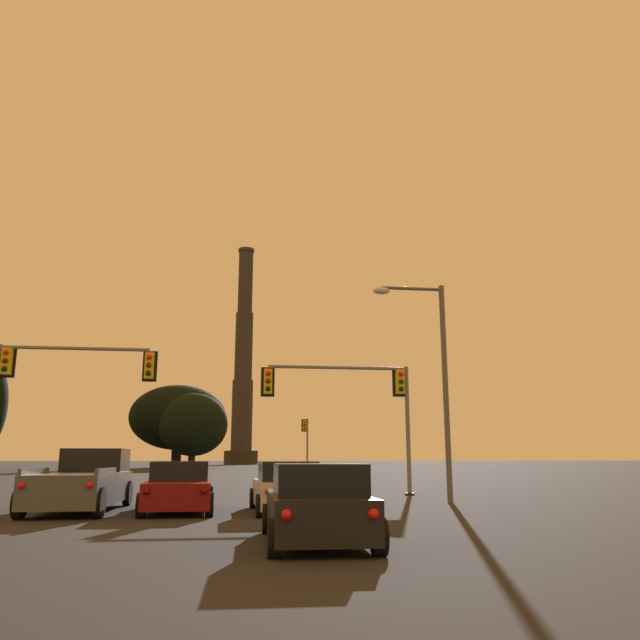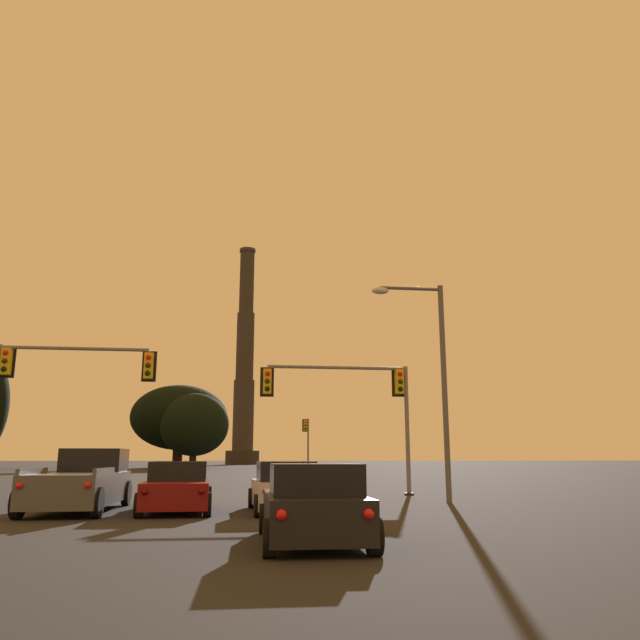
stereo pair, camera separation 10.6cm
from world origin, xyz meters
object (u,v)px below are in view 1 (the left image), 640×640
hatchback_right_lane_second (317,506)px  sedan_center_lane_front (179,488)px  pickup_truck_left_lane_front (84,483)px  traffic_light_far_right (306,437)px  traffic_light_overhead_left (52,379)px  traffic_light_overhead_right (357,394)px  smokestack (243,376)px  hatchback_right_lane_front (286,488)px  street_lamp (433,365)px

hatchback_right_lane_second → sedan_center_lane_front: 8.13m
pickup_truck_left_lane_front → traffic_light_far_right: bearing=75.2°
sedan_center_lane_front → pickup_truck_left_lane_front: size_ratio=0.87×
hatchback_right_lane_second → sedan_center_lane_front: hatchback_right_lane_second is taller
traffic_light_far_right → sedan_center_lane_front: bearing=-101.1°
traffic_light_overhead_left → sedan_center_lane_front: bearing=-47.6°
traffic_light_overhead_right → hatchback_right_lane_second: bearing=-104.0°
hatchback_right_lane_second → sedan_center_lane_front: (-3.12, 7.50, 0.00)m
smokestack → hatchback_right_lane_second: bearing=-89.9°
hatchback_right_lane_front → street_lamp: size_ratio=0.53×
hatchback_right_lane_second → hatchback_right_lane_front: (-0.03, 6.81, 0.00)m
sedan_center_lane_front → hatchback_right_lane_second: bearing=-69.7°
sedan_center_lane_front → street_lamp: 9.93m
hatchback_right_lane_front → traffic_light_overhead_right: traffic_light_overhead_right is taller
traffic_light_overhead_left → traffic_light_overhead_right: (12.31, 0.63, -0.36)m
smokestack → hatchback_right_lane_front: bearing=-89.9°
pickup_truck_left_lane_front → hatchback_right_lane_front: (5.94, -1.27, -0.14)m
hatchback_right_lane_front → smokestack: 122.40m
pickup_truck_left_lane_front → traffic_light_far_right: 44.58m
smokestack → traffic_light_overhead_right: bearing=-88.0°
hatchback_right_lane_front → traffic_light_overhead_right: bearing=62.8°
hatchback_right_lane_second → traffic_light_overhead_right: (3.56, 14.28, 3.51)m
pickup_truck_left_lane_front → traffic_light_overhead_right: (9.53, 6.21, 3.37)m
hatchback_right_lane_second → hatchback_right_lane_front: 6.81m
hatchback_right_lane_second → smokestack: bearing=91.1°
hatchback_right_lane_second → traffic_light_overhead_left: traffic_light_overhead_left is taller
pickup_truck_left_lane_front → sedan_center_lane_front: bearing=-11.3°
street_lamp → smokestack: bearing=92.9°
pickup_truck_left_lane_front → traffic_light_overhead_left: bearing=116.5°
traffic_light_far_right → street_lamp: 41.17m
traffic_light_overhead_left → smokestack: size_ratio=0.13×
sedan_center_lane_front → traffic_light_overhead_left: 9.19m
traffic_light_overhead_right → hatchback_right_lane_front: bearing=-115.6°
hatchback_right_lane_second → traffic_light_far_right: size_ratio=0.77×
pickup_truck_left_lane_front → street_lamp: size_ratio=0.70×
hatchback_right_lane_second → traffic_light_overhead_left: size_ratio=0.66×
hatchback_right_lane_second → street_lamp: 12.12m
smokestack → sedan_center_lane_front: bearing=-91.3°
hatchback_right_lane_front → smokestack: (-0.29, 120.98, 18.59)m
sedan_center_lane_front → smokestack: smokestack is taller
hatchback_right_lane_second → smokestack: (-0.31, 127.79, 18.59)m
traffic_light_overhead_left → pickup_truck_left_lane_front: bearing=-63.6°
traffic_light_far_right → traffic_light_overhead_right: size_ratio=0.83×
traffic_light_far_right → pickup_truck_left_lane_front: bearing=-104.9°
sedan_center_lane_front → hatchback_right_lane_front: (3.10, -0.70, -0.00)m
traffic_light_overhead_left → traffic_light_overhead_right: bearing=2.9°
traffic_light_overhead_right → smokestack: bearing=92.0°
sedan_center_lane_front → traffic_light_overhead_left: (-5.62, 6.16, 3.87)m
street_lamp → smokestack: smokestack is taller
hatchback_right_lane_second → traffic_light_far_right: 51.45m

